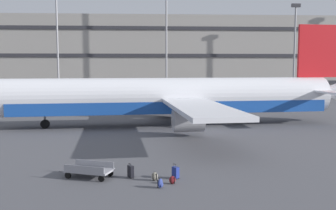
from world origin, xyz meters
TOP-DOWN VIEW (x-y plane):
  - ground_plane at (0.00, 0.00)m, footprint 600.00×600.00m
  - terminal_structure at (0.00, 53.52)m, footprint 168.34×19.48m
  - airliner at (-2.37, 3.24)m, footprint 40.64×32.88m
  - light_mast_left at (-22.95, 39.37)m, footprint 1.80×0.50m
  - light_mast_center_left at (-1.47, 39.37)m, footprint 1.80×0.50m
  - light_mast_center_right at (24.73, 39.37)m, footprint 1.80×0.50m
  - suitcase_laid_flat at (-3.76, -15.87)m, footprint 0.43×0.45m
  - suitcase_navy at (-6.28, -15.62)m, footprint 0.40×0.48m
  - backpack_black at (-4.00, -16.82)m, footprint 0.37×0.30m
  - backpack_large at (-4.66, -17.48)m, footprint 0.38×0.43m
  - backpack_teal at (-4.94, -16.18)m, footprint 0.38×0.32m
  - baggage_cart at (-8.64, -15.37)m, footprint 3.33×2.11m

SIDE VIEW (x-z plane):
  - ground_plane at x=0.00m, z-range 0.00..0.00m
  - backpack_black at x=-4.00m, z-range -0.03..0.45m
  - backpack_teal at x=-4.94m, z-range -0.03..0.50m
  - backpack_large at x=-4.66m, z-range -0.03..0.52m
  - suitcase_laid_flat at x=-3.76m, z-range -0.07..0.79m
  - suitcase_navy at x=-6.28m, z-range -0.04..0.81m
  - baggage_cart at x=-8.64m, z-range 0.02..0.84m
  - airliner at x=-2.37m, z-range -2.47..8.39m
  - terminal_structure at x=0.00m, z-range 0.00..17.22m
  - light_mast_center_right at x=24.73m, z-range 1.64..20.52m
  - light_mast_center_left at x=-1.47m, z-range 1.74..26.90m
  - light_mast_left at x=-22.95m, z-range 1.74..27.22m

